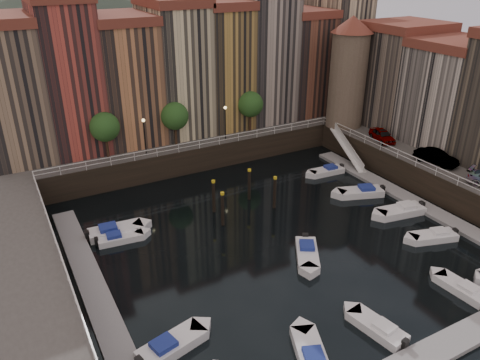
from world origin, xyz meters
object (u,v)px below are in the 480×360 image
boat_left_3 (119,238)px  car_a (382,136)px  car_b (436,158)px  corner_tower (348,71)px  mooring_pilings (241,196)px  gangway (347,148)px  boat_left_1 (171,346)px

boat_left_3 → car_a: bearing=9.1°
car_b → corner_tower: bearing=77.7°
mooring_pilings → boat_left_3: 12.32m
mooring_pilings → boat_left_3: size_ratio=1.50×
car_a → gangway: bearing=156.2°
corner_tower → gangway: corner_tower is taller
corner_tower → mooring_pilings: bearing=-156.1°
boat_left_3 → corner_tower: bearing=21.0°
mooring_pilings → car_a: bearing=5.7°
gangway → car_a: (3.04, -2.45, 1.80)m
boat_left_1 → car_a: 37.18m
boat_left_1 → car_b: size_ratio=1.12×
car_a → corner_tower: bearing=106.2°
corner_tower → car_b: corner_tower is taller
gangway → boat_left_3: gangway is taller
gangway → boat_left_1: 35.58m
gangway → boat_left_1: gangway is taller
mooring_pilings → car_a: (20.45, 2.05, 2.07)m
car_b → boat_left_1: bearing=-179.1°
corner_tower → boat_left_1: (-33.17, -23.13, -9.81)m
corner_tower → car_a: size_ratio=3.28×
gangway → boat_left_1: size_ratio=1.64×
boat_left_1 → gangway: bearing=17.5°
mooring_pilings → boat_left_3: bearing=178.8°
corner_tower → gangway: (-2.90, -4.50, -8.28)m
boat_left_1 → boat_left_3: size_ratio=1.18×
corner_tower → gangway: 9.86m
mooring_pilings → boat_left_3: (-12.24, 0.26, -1.32)m
car_b → mooring_pilings: bearing=151.1°
gangway → mooring_pilings: (-17.41, -4.50, -0.27)m
gangway → car_a: 4.30m
gangway → car_b: size_ratio=1.83×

